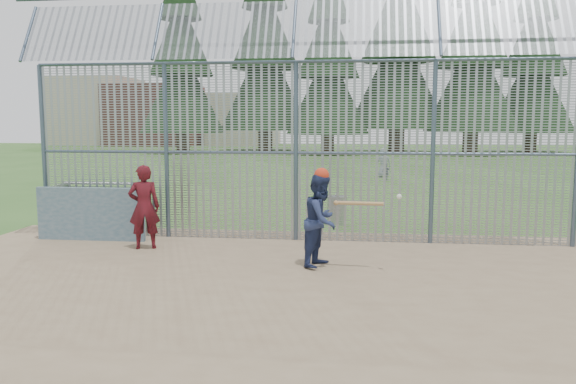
# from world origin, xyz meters

# --- Properties ---
(ground) EXTENTS (120.00, 120.00, 0.00)m
(ground) POSITION_xyz_m (0.00, 0.00, 0.00)
(ground) COLOR #2D511E
(ground) RESTS_ON ground
(dirt_infield) EXTENTS (14.00, 10.00, 0.02)m
(dirt_infield) POSITION_xyz_m (0.00, -0.50, 0.01)
(dirt_infield) COLOR #756047
(dirt_infield) RESTS_ON ground
(dugout_wall) EXTENTS (2.50, 0.12, 1.20)m
(dugout_wall) POSITION_xyz_m (-4.60, 2.90, 0.62)
(dugout_wall) COLOR #38566B
(dugout_wall) RESTS_ON dirt_infield
(batter) EXTENTS (0.90, 1.01, 1.72)m
(batter) POSITION_xyz_m (0.71, 1.23, 0.88)
(batter) COLOR navy
(batter) RESTS_ON dirt_infield
(onlooker) EXTENTS (0.75, 0.61, 1.78)m
(onlooker) POSITION_xyz_m (-3.08, 2.24, 0.91)
(onlooker) COLOR maroon
(onlooker) RESTS_ON dirt_infield
(bg_kid_standing) EXTENTS (0.78, 0.58, 1.45)m
(bg_kid_standing) POSITION_xyz_m (2.72, 18.62, 0.73)
(bg_kid_standing) COLOR slate
(bg_kid_standing) RESTS_ON ground
(bg_kid_seated) EXTENTS (0.49, 0.46, 0.82)m
(bg_kid_seated) POSITION_xyz_m (2.77, 17.05, 0.41)
(bg_kid_seated) COLOR slate
(bg_kid_seated) RESTS_ON ground
(batting_gear) EXTENTS (1.56, 0.54, 0.67)m
(batting_gear) POSITION_xyz_m (0.86, 1.20, 1.62)
(batting_gear) COLOR red
(batting_gear) RESTS_ON ground
(trash_can) EXTENTS (0.56, 0.56, 0.82)m
(trash_can) POSITION_xyz_m (0.86, 5.70, 0.38)
(trash_can) COLOR gray
(trash_can) RESTS_ON ground
(bleacher) EXTENTS (3.00, 0.95, 0.72)m
(bleacher) POSITION_xyz_m (-6.69, 8.01, 0.41)
(bleacher) COLOR gray
(bleacher) RESTS_ON ground
(backstop_fence) EXTENTS (20.09, 0.81, 5.30)m
(backstop_fence) POSITION_xyz_m (1.81, 3.43, 2.36)
(backstop_fence) COLOR #47566B
(backstop_fence) RESTS_ON ground
(conifer_row) EXTENTS (38.48, 12.26, 20.20)m
(conifer_row) POSITION_xyz_m (1.93, 41.51, 10.83)
(conifer_row) COLOR #332319
(conifer_row) RESTS_ON ground
(distant_buildings) EXTENTS (26.50, 10.50, 8.00)m
(distant_buildings) POSITION_xyz_m (-23.18, 56.49, 3.60)
(distant_buildings) COLOR brown
(distant_buildings) RESTS_ON ground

